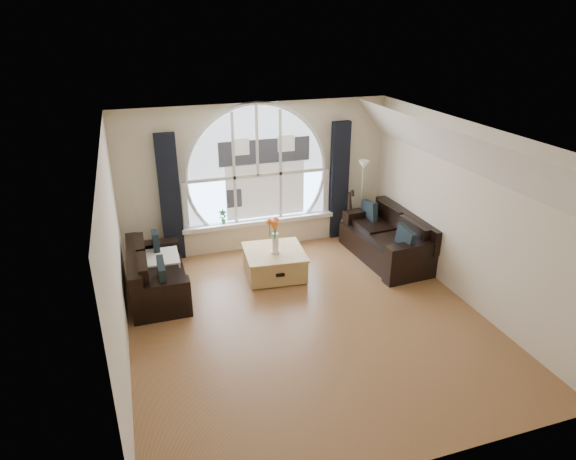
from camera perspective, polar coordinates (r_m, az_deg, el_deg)
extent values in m
cube|color=brown|center=(7.42, 2.18, -10.12)|extent=(5.00, 5.50, 0.01)
cube|color=silver|center=(6.34, 2.56, 10.67)|extent=(5.00, 5.50, 0.01)
cube|color=beige|center=(9.23, -3.57, 6.06)|extent=(5.00, 0.01, 2.70)
cube|color=beige|center=(4.64, 14.49, -13.75)|extent=(5.00, 0.01, 2.70)
cube|color=beige|center=(6.42, -19.12, -3.32)|extent=(0.01, 5.50, 2.70)
cube|color=beige|center=(7.94, 19.56, 1.75)|extent=(0.01, 5.50, 2.70)
cube|color=silver|center=(7.47, 18.73, 8.65)|extent=(0.92, 5.50, 0.72)
cube|color=silver|center=(9.13, -3.57, 7.65)|extent=(2.60, 0.06, 2.15)
cube|color=white|center=(9.43, -3.29, 1.01)|extent=(2.90, 0.22, 0.08)
cube|color=white|center=(9.10, -3.52, 7.60)|extent=(2.76, 0.08, 2.15)
cube|color=silver|center=(9.19, -2.61, 6.96)|extent=(1.70, 0.02, 1.50)
cube|color=black|center=(8.94, -13.32, 3.52)|extent=(0.35, 0.12, 2.30)
cube|color=black|center=(9.69, 5.87, 5.58)|extent=(0.35, 0.12, 2.30)
cube|color=black|center=(8.11, -14.75, -4.57)|extent=(0.85, 1.69, 0.75)
cube|color=black|center=(9.14, 11.31, -0.92)|extent=(1.08, 1.97, 0.85)
cube|color=tan|center=(8.48, -1.56, -3.65)|extent=(1.07, 1.07, 0.48)
cube|color=silver|center=(8.26, -14.28, -3.19)|extent=(0.56, 0.56, 0.10)
cube|color=white|center=(8.17, -1.47, -0.14)|extent=(0.24, 0.24, 0.70)
cube|color=#B2B2B2|center=(9.71, 8.39, 3.29)|extent=(0.24, 0.24, 1.60)
cube|color=olive|center=(9.76, 6.97, 1.79)|extent=(0.39, 0.29, 1.06)
imported|color=#1E6023|center=(9.23, -7.45, 1.51)|extent=(0.15, 0.11, 0.27)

